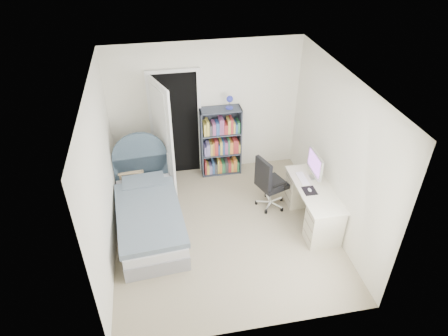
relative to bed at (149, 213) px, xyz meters
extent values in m
cube|color=gray|center=(1.16, -0.30, -0.30)|extent=(3.40, 3.60, 0.05)
cube|color=white|center=(1.16, -0.30, 2.25)|extent=(3.40, 3.60, 0.05)
cube|color=white|center=(1.16, 1.53, 0.97)|extent=(3.40, 0.05, 2.50)
cube|color=white|center=(1.16, -2.12, 0.97)|extent=(3.40, 0.05, 2.50)
cube|color=white|center=(-0.56, -0.30, 0.97)|extent=(0.05, 3.60, 2.50)
cube|color=white|center=(2.89, -0.30, 0.97)|extent=(0.05, 3.60, 2.50)
cube|color=black|center=(0.61, 1.50, 0.72)|extent=(0.80, 0.01, 2.00)
cube|color=white|center=(0.18, 1.47, 0.72)|extent=(0.06, 0.06, 2.00)
cube|color=white|center=(1.04, 1.47, 0.72)|extent=(0.06, 0.06, 2.00)
cube|color=white|center=(0.61, 1.47, 1.75)|extent=(0.92, 0.06, 0.06)
cube|color=white|center=(0.35, 1.10, 0.72)|extent=(0.31, 0.77, 2.00)
cube|color=gray|center=(0.01, -0.10, -0.15)|extent=(1.07, 2.01, 0.25)
cube|color=silver|center=(0.01, -0.10, 0.04)|extent=(1.05, 1.97, 0.16)
cube|color=slate|center=(0.02, -0.20, 0.16)|extent=(1.08, 1.72, 0.10)
cube|color=slate|center=(-0.05, 0.60, 0.18)|extent=(0.72, 0.44, 0.12)
cube|color=#3C4E5D|center=(-0.07, 0.91, 0.11)|extent=(0.92, 0.13, 0.78)
cylinder|color=#3C4E5D|center=(-0.07, 0.91, 0.50)|extent=(0.92, 0.13, 0.92)
cylinder|color=tan|center=(-0.43, 0.84, -0.02)|extent=(0.04, 0.04, 0.53)
cylinder|color=tan|center=(-0.43, 1.20, -0.02)|extent=(0.04, 0.04, 0.53)
cylinder|color=tan|center=(-0.07, 0.84, -0.02)|extent=(0.04, 0.04, 0.53)
cylinder|color=tan|center=(-0.07, 1.20, -0.02)|extent=(0.04, 0.04, 0.53)
cube|color=tan|center=(-0.25, 1.02, 0.23)|extent=(0.42, 0.42, 0.03)
cube|color=tan|center=(-0.25, 1.02, -0.09)|extent=(0.38, 0.38, 0.02)
cube|color=#B24C33|center=(-0.30, 1.02, 0.26)|extent=(0.17, 0.23, 0.03)
cube|color=#3F598C|center=(-0.30, 1.02, 0.29)|extent=(0.16, 0.22, 0.03)
cube|color=#D8CC7F|center=(-0.30, 1.02, 0.32)|extent=(0.15, 0.21, 0.03)
cylinder|color=silver|center=(0.32, 1.18, -0.27)|extent=(0.19, 0.19, 0.02)
cylinder|color=silver|center=(0.32, 1.18, 0.38)|extent=(0.02, 0.02, 1.31)
sphere|color=silver|center=(0.38, 1.15, 1.01)|extent=(0.08, 0.08, 0.08)
cube|color=#393F4D|center=(1.04, 1.34, 0.38)|extent=(0.02, 0.32, 1.33)
cube|color=#393F4D|center=(1.76, 1.34, 0.38)|extent=(0.02, 0.32, 1.33)
cube|color=#393F4D|center=(1.40, 1.34, 1.04)|extent=(0.74, 0.32, 0.02)
cube|color=#393F4D|center=(1.40, 1.34, -0.27)|extent=(0.74, 0.32, 0.02)
cube|color=#393F4D|center=(1.40, 1.50, 0.38)|extent=(0.74, 0.01, 1.33)
cube|color=#393F4D|center=(1.40, 1.34, 0.14)|extent=(0.70, 0.30, 0.02)
cube|color=#393F4D|center=(1.40, 1.34, 0.57)|extent=(0.70, 0.30, 0.02)
cylinder|color=#262EA5|center=(1.56, 1.34, 1.06)|extent=(0.13, 0.13, 0.02)
cylinder|color=silver|center=(1.56, 1.34, 1.14)|extent=(0.02, 0.02, 0.17)
sphere|color=#262EA5|center=(1.56, 1.31, 1.24)|extent=(0.12, 0.12, 0.12)
cube|color=#B23333|center=(1.09, 1.32, -0.11)|extent=(0.03, 0.22, 0.27)
cube|color=#D8BF4C|center=(1.14, 1.32, -0.15)|extent=(0.05, 0.22, 0.19)
cube|color=#7F72B2|center=(1.19, 1.32, -0.16)|extent=(0.05, 0.22, 0.17)
cube|color=#335999|center=(1.24, 1.32, -0.13)|extent=(0.04, 0.22, 0.24)
cube|color=#3F3F3F|center=(1.29, 1.32, -0.15)|extent=(0.05, 0.22, 0.21)
cube|color=#D8BF4C|center=(1.34, 1.32, -0.10)|extent=(0.03, 0.22, 0.29)
cube|color=orange|center=(1.38, 1.32, -0.14)|extent=(0.04, 0.22, 0.22)
cube|color=#337F4C|center=(1.44, 1.32, -0.15)|extent=(0.06, 0.22, 0.20)
cube|color=#3F3F3F|center=(1.50, 1.32, -0.14)|extent=(0.05, 0.22, 0.22)
cube|color=#B23333|center=(1.56, 1.32, -0.14)|extent=(0.05, 0.22, 0.21)
cube|color=#D8BF4C|center=(1.60, 1.32, -0.16)|extent=(0.04, 0.22, 0.18)
cube|color=orange|center=(1.66, 1.32, -0.12)|extent=(0.06, 0.22, 0.26)
cube|color=#337F4C|center=(1.72, 1.32, -0.15)|extent=(0.04, 0.22, 0.20)
cube|color=#7F72B2|center=(1.10, 1.32, 0.26)|extent=(0.04, 0.22, 0.19)
cube|color=#7F72B2|center=(1.15, 1.32, 0.28)|extent=(0.06, 0.22, 0.23)
cube|color=#D8BF4C|center=(1.21, 1.32, 0.28)|extent=(0.04, 0.22, 0.24)
cube|color=orange|center=(1.25, 1.32, 0.30)|extent=(0.03, 0.22, 0.26)
cube|color=#B23333|center=(1.30, 1.32, 0.31)|extent=(0.06, 0.22, 0.29)
cube|color=#335999|center=(1.35, 1.32, 0.27)|extent=(0.03, 0.22, 0.20)
cube|color=#D8BF4C|center=(1.39, 1.32, 0.30)|extent=(0.04, 0.22, 0.27)
cube|color=#335999|center=(1.43, 1.32, 0.29)|extent=(0.04, 0.22, 0.26)
cube|color=#994C7F|center=(1.49, 1.32, 0.29)|extent=(0.06, 0.22, 0.25)
cube|color=#337F4C|center=(1.54, 1.32, 0.31)|extent=(0.03, 0.22, 0.29)
cube|color=orange|center=(1.58, 1.32, 0.29)|extent=(0.06, 0.22, 0.24)
cube|color=#B23333|center=(1.64, 1.32, 0.30)|extent=(0.04, 0.22, 0.28)
cube|color=#B23333|center=(1.69, 1.32, 0.29)|extent=(0.05, 0.22, 0.26)
cube|color=#D8BF4C|center=(1.74, 1.32, 0.25)|extent=(0.05, 0.22, 0.17)
cube|color=#D8BF4C|center=(1.10, 1.32, 0.70)|extent=(0.05, 0.22, 0.23)
cube|color=#D8BF4C|center=(1.15, 1.32, 0.73)|extent=(0.05, 0.22, 0.28)
cube|color=#3F3F3F|center=(1.21, 1.32, 0.69)|extent=(0.05, 0.22, 0.19)
cube|color=#994C7F|center=(1.27, 1.32, 0.70)|extent=(0.06, 0.22, 0.22)
cube|color=#335999|center=(1.33, 1.32, 0.70)|extent=(0.06, 0.22, 0.22)
cube|color=#994C7F|center=(1.38, 1.32, 0.74)|extent=(0.04, 0.22, 0.29)
cube|color=#994C7F|center=(1.42, 1.32, 0.73)|extent=(0.04, 0.22, 0.29)
cube|color=#B23333|center=(1.48, 1.32, 0.68)|extent=(0.06, 0.22, 0.18)
cube|color=#D8BF4C|center=(1.54, 1.32, 0.72)|extent=(0.04, 0.22, 0.26)
cube|color=#B23333|center=(1.59, 1.32, 0.73)|extent=(0.04, 0.22, 0.28)
cube|color=#D8BF4C|center=(1.63, 1.32, 0.70)|extent=(0.03, 0.22, 0.21)
cube|color=#335999|center=(1.67, 1.32, 0.68)|extent=(0.04, 0.22, 0.18)
cube|color=#337F4C|center=(1.71, 1.32, 0.69)|extent=(0.04, 0.22, 0.21)
cube|color=beige|center=(2.59, -0.33, 0.37)|extent=(0.54, 1.36, 0.03)
cube|color=beige|center=(2.59, -0.81, 0.04)|extent=(0.50, 0.36, 0.63)
cube|color=beige|center=(2.59, 0.15, 0.04)|extent=(0.50, 0.36, 0.63)
cube|color=silver|center=(2.68, -0.06, 0.39)|extent=(0.14, 0.14, 0.01)
cube|color=silver|center=(2.71, -0.06, 0.49)|extent=(0.03, 0.05, 0.20)
cube|color=silver|center=(2.66, -0.06, 0.65)|extent=(0.04, 0.51, 0.36)
cube|color=#A755CE|center=(2.64, -0.06, 0.67)|extent=(0.00, 0.45, 0.29)
cube|color=white|center=(2.48, -0.06, 0.39)|extent=(0.12, 0.36, 0.02)
cube|color=black|center=(2.48, -0.38, 0.38)|extent=(0.20, 0.24, 0.00)
ellipsoid|color=white|center=(2.48, -0.38, 0.40)|extent=(0.05, 0.09, 0.03)
cube|color=silver|center=(2.17, 0.22, -0.23)|extent=(0.25, 0.12, 0.02)
cylinder|color=black|center=(2.28, 0.26, -0.25)|extent=(0.06, 0.06, 0.05)
cube|color=silver|center=(2.05, 0.29, -0.23)|extent=(0.04, 0.25, 0.02)
cylinder|color=black|center=(2.05, 0.42, -0.25)|extent=(0.06, 0.06, 0.05)
cube|color=silver|center=(1.94, 0.21, -0.23)|extent=(0.25, 0.10, 0.02)
cylinder|color=black|center=(1.82, 0.24, -0.25)|extent=(0.06, 0.06, 0.05)
cube|color=silver|center=(1.99, 0.07, -0.23)|extent=(0.17, 0.23, 0.02)
cylinder|color=black|center=(1.92, -0.02, -0.25)|extent=(0.06, 0.06, 0.05)
cube|color=silver|center=(2.13, 0.08, -0.23)|extent=(0.18, 0.22, 0.02)
cylinder|color=black|center=(2.20, -0.02, -0.25)|extent=(0.06, 0.06, 0.05)
cylinder|color=silver|center=(2.06, 0.17, -0.04)|extent=(0.06, 0.06, 0.37)
cube|color=black|center=(2.06, 0.17, 0.17)|extent=(0.55, 0.55, 0.08)
cube|color=black|center=(1.87, 0.11, 0.45)|extent=(0.19, 0.39, 0.49)
cube|color=black|center=(2.12, -0.05, 0.31)|extent=(0.26, 0.12, 0.03)
cube|color=black|center=(1.96, 0.39, 0.31)|extent=(0.26, 0.12, 0.03)
camera|label=1|loc=(0.28, -4.93, 4.14)|focal=32.00mm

